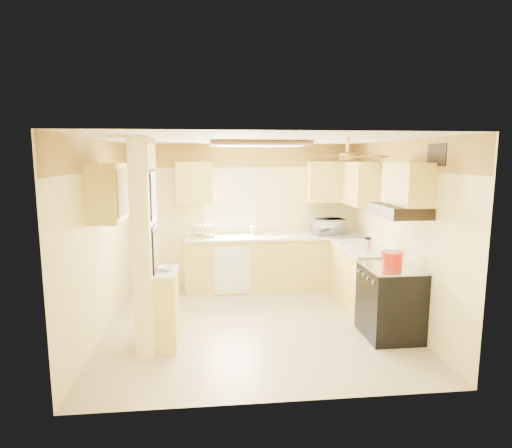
{
  "coord_description": "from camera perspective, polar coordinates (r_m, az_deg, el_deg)",
  "views": [
    {
      "loc": [
        -0.58,
        -5.56,
        2.27
      ],
      "look_at": [
        0.05,
        0.35,
        1.34
      ],
      "focal_mm": 30.0,
      "sensor_mm": 36.0,
      "label": 1
    }
  ],
  "objects": [
    {
      "name": "dutch_oven",
      "position": [
        5.66,
        17.67,
        -4.44
      ],
      "size": [
        0.28,
        0.28,
        0.18
      ],
      "color": "red",
      "rests_on": "stove"
    },
    {
      "name": "microwave",
      "position": [
        7.54,
        9.73,
        -0.35
      ],
      "size": [
        0.53,
        0.38,
        0.28
      ],
      "primitive_type": "imported",
      "rotation": [
        0.0,
        0.0,
        3.24
      ],
      "color": "white",
      "rests_on": "countertop_back"
    },
    {
      "name": "poster_nashville",
      "position": [
        5.16,
        -13.28,
        -3.34
      ],
      "size": [
        0.02,
        0.42,
        0.57
      ],
      "color": "black",
      "rests_on": "partition_column"
    },
    {
      "name": "dish_rack",
      "position": [
        7.27,
        -7.12,
        -1.13
      ],
      "size": [
        0.38,
        0.3,
        0.21
      ],
      "color": "tan",
      "rests_on": "countertop_back"
    },
    {
      "name": "ceiling_light_panel",
      "position": [
        6.1,
        0.35,
        10.61
      ],
      "size": [
        1.35,
        0.95,
        0.06
      ],
      "color": "brown",
      "rests_on": "ceiling"
    },
    {
      "name": "partition_ledge",
      "position": [
        5.36,
        -11.82,
        -11.2
      ],
      "size": [
        0.25,
        0.55,
        0.9
      ],
      "primitive_type": "cube",
      "color": "#D7C55C",
      "rests_on": "floor"
    },
    {
      "name": "vent_grate",
      "position": [
        5.31,
        23.0,
        8.49
      ],
      "size": [
        0.02,
        0.4,
        0.25
      ],
      "primitive_type": "cube",
      "color": "black",
      "rests_on": "wall_right"
    },
    {
      "name": "ceiling",
      "position": [
        5.59,
        -0.11,
        11.22
      ],
      "size": [
        4.0,
        4.0,
        0.0
      ],
      "primitive_type": "plane",
      "rotation": [
        3.14,
        0.0,
        0.0
      ],
      "color": "white",
      "rests_on": "wall_back"
    },
    {
      "name": "upper_cab_back_left",
      "position": [
        7.3,
        -8.21,
        5.48
      ],
      "size": [
        0.6,
        0.35,
        0.7
      ],
      "primitive_type": "cube",
      "color": "#D7C55C",
      "rests_on": "wall_back"
    },
    {
      "name": "wall_left",
      "position": [
        5.83,
        -20.08,
        -1.77
      ],
      "size": [
        0.0,
        3.8,
        3.8
      ],
      "primitive_type": "plane",
      "rotation": [
        1.57,
        0.0,
        1.57
      ],
      "color": "#FDEC9B",
      "rests_on": "floor"
    },
    {
      "name": "wall_back",
      "position": [
        7.55,
        -1.6,
        1.1
      ],
      "size": [
        4.0,
        0.0,
        4.0
      ],
      "primitive_type": "plane",
      "rotation": [
        1.57,
        0.0,
        0.0
      ],
      "color": "#FDEC9B",
      "rests_on": "floor"
    },
    {
      "name": "wall_front",
      "position": [
        3.84,
        2.85,
        -6.56
      ],
      "size": [
        4.0,
        0.0,
        4.0
      ],
      "primitive_type": "plane",
      "rotation": [
        -1.57,
        0.0,
        0.0
      ],
      "color": "#FDEC9B",
      "rests_on": "floor"
    },
    {
      "name": "upper_cab_right",
      "position": [
        7.23,
        13.43,
        5.3
      ],
      "size": [
        0.35,
        1.0,
        0.7
      ],
      "primitive_type": "cube",
      "color": "#D7C55C",
      "rests_on": "wall_right"
    },
    {
      "name": "upper_cab_over_stove",
      "position": [
        5.56,
        19.64,
        5.05
      ],
      "size": [
        0.35,
        0.76,
        0.52
      ],
      "primitive_type": "cube",
      "color": "#D7C55C",
      "rests_on": "wall_right"
    },
    {
      "name": "lower_cabinets_right",
      "position": [
        6.81,
        13.83,
        -6.89
      ],
      "size": [
        0.6,
        1.4,
        0.9
      ],
      "primitive_type": "cube",
      "color": "#D7C55C",
      "rests_on": "floor"
    },
    {
      "name": "wall_right",
      "position": [
        6.21,
        18.58,
        -1.06
      ],
      "size": [
        0.0,
        3.8,
        3.8
      ],
      "primitive_type": "plane",
      "rotation": [
        1.57,
        0.0,
        -1.57
      ],
      "color": "#FDEC9B",
      "rests_on": "floor"
    },
    {
      "name": "wallpaper_border",
      "position": [
        7.46,
        -1.62,
        9.1
      ],
      "size": [
        4.0,
        0.02,
        0.4
      ],
      "primitive_type": "cube",
      "color": "gold",
      "rests_on": "wall_back"
    },
    {
      "name": "poster_menu",
      "position": [
        5.07,
        -13.54,
        3.86
      ],
      "size": [
        0.02,
        0.42,
        0.57
      ],
      "color": "black",
      "rests_on": "partition_column"
    },
    {
      "name": "countertop_right",
      "position": [
        6.7,
        13.9,
        -3.02
      ],
      "size": [
        0.64,
        1.44,
        0.04
      ],
      "primitive_type": "cube",
      "color": "silver",
      "rests_on": "lower_cabinets_right"
    },
    {
      "name": "kettle",
      "position": [
        6.32,
        14.68,
        -2.68
      ],
      "size": [
        0.14,
        0.14,
        0.21
      ],
      "color": "silver",
      "rests_on": "countertop_right"
    },
    {
      "name": "utensil_crock",
      "position": [
        7.43,
        -0.38,
        -0.84
      ],
      "size": [
        0.12,
        0.12,
        0.23
      ],
      "color": "white",
      "rests_on": "countertop_back"
    },
    {
      "name": "floor",
      "position": [
        6.03,
        -0.1,
        -13.25
      ],
      "size": [
        4.0,
        4.0,
        0.0
      ],
      "primitive_type": "plane",
      "color": "tan",
      "rests_on": "ground"
    },
    {
      "name": "partition_column",
      "position": [
        5.17,
        -14.53,
        -2.81
      ],
      "size": [
        0.2,
        0.7,
        2.5
      ],
      "primitive_type": "cube",
      "color": "#FDEC9B",
      "rests_on": "floor"
    },
    {
      "name": "range_hood",
      "position": [
        5.56,
        18.67,
        1.67
      ],
      "size": [
        0.5,
        0.76,
        0.14
      ],
      "primitive_type": "cube",
      "color": "black",
      "rests_on": "upper_cab_over_stove"
    },
    {
      "name": "upper_cab_back_right",
      "position": [
        7.6,
        10.28,
        5.56
      ],
      "size": [
        0.9,
        0.35,
        0.7
      ],
      "primitive_type": "cube",
      "color": "#D7C55C",
      "rests_on": "wall_back"
    },
    {
      "name": "countertop_back",
      "position": [
        7.35,
        2.49,
        -1.72
      ],
      "size": [
        3.04,
        0.64,
        0.04
      ],
      "primitive_type": "cube",
      "color": "silver",
      "rests_on": "lower_cabinets_back"
    },
    {
      "name": "window",
      "position": [
        7.49,
        -3.51,
        3.33
      ],
      "size": [
        0.92,
        0.02,
        1.02
      ],
      "color": "white",
      "rests_on": "wall_back"
    },
    {
      "name": "dishwasher_panel",
      "position": [
        7.1,
        -3.21,
        -6.18
      ],
      "size": [
        0.58,
        0.02,
        0.8
      ],
      "primitive_type": "cube",
      "color": "white",
      "rests_on": "lower_cabinets_back"
    },
    {
      "name": "ledge_top",
      "position": [
        5.22,
        -11.98,
        -6.34
      ],
      "size": [
        0.28,
        0.58,
        0.04
      ],
      "primitive_type": "cube",
      "color": "silver",
      "rests_on": "partition_ledge"
    },
    {
      "name": "bowl",
      "position": [
        5.23,
        -11.86,
        -5.81
      ],
      "size": [
        0.24,
        0.24,
        0.05
      ],
      "primitive_type": "imported",
      "rotation": [
        0.0,
        0.0,
        -0.38
      ],
      "color": "white",
      "rests_on": "ledge_top"
    },
    {
      "name": "stove",
      "position": [
        5.78,
        17.45,
        -9.81
      ],
      "size": [
        0.68,
        0.77,
        0.92
      ],
      "color": "black",
      "rests_on": "floor"
    },
    {
      "name": "lower_cabinets_back",
      "position": [
        7.46,
        2.45,
        -5.25
      ],
      "size": [
        3.0,
        0.6,
        0.9
      ],
      "primitive_type": "cube",
      "color": "#D7C55C",
      "rests_on": "floor"
    },
    {
      "name": "ceiling_fan",
      "position": [
        5.11,
        12.1,
        8.84
      ],
      "size": [
        1.15,
        1.15,
        0.26
      ],
      "color": "gold",
      "rests_on": "ceiling"
    },
    {
      "name": "upper_cab_left_wall",
      "position": [
        5.47,
        -19.25,
        3.96
      ],
      "size": [
        0.35,
        0.75,
        0.7
      ],
      "primitive_type": "cube",
      "color": "#D7C55C",
      "rests_on": "wall_left"
    }
  ]
}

